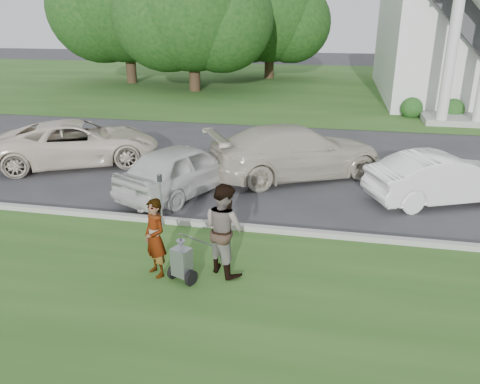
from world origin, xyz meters
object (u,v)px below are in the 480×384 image
(parking_meter_near, at_px, (160,194))
(person_left, at_px, (155,239))
(tree_left, at_px, (192,12))
(car_c, at_px, (296,151))
(tree_back, at_px, (270,18))
(striping_cart, at_px, (182,262))
(car_d, at_px, (443,178))
(person_right, at_px, (224,230))
(tree_far, at_px, (126,4))
(car_a, at_px, (78,143))
(car_b, at_px, (184,168))

(parking_meter_near, bearing_deg, person_left, -71.97)
(tree_left, height_order, car_c, tree_left)
(tree_back, distance_m, striping_cart, 32.40)
(striping_cart, distance_m, person_left, 0.71)
(tree_left, distance_m, car_c, 19.56)
(car_c, height_order, car_d, car_c)
(tree_left, bearing_deg, car_c, -63.33)
(tree_back, bearing_deg, person_right, -83.24)
(tree_far, xyz_separation_m, person_right, (13.73, -26.43, -4.75))
(tree_left, height_order, tree_back, tree_left)
(tree_left, xyz_separation_m, tree_back, (4.00, 8.00, -0.38))
(tree_far, relative_size, parking_meter_near, 8.42)
(person_right, relative_size, car_a, 0.34)
(tree_far, relative_size, car_b, 2.68)
(striping_cart, bearing_deg, car_a, 154.76)
(person_left, bearing_deg, tree_back, 133.05)
(tree_far, distance_m, car_b, 25.51)
(striping_cart, height_order, car_b, car_b)
(tree_left, bearing_deg, tree_far, 153.44)
(tree_back, height_order, person_left, tree_back)
(tree_far, xyz_separation_m, car_b, (11.50, -22.22, -4.95))
(car_d, bearing_deg, car_a, 60.33)
(car_d, bearing_deg, tree_left, 10.97)
(person_left, height_order, car_a, person_left)
(tree_back, height_order, person_right, tree_back)
(tree_left, xyz_separation_m, person_left, (6.42, -23.83, -4.30))
(tree_back, xyz_separation_m, car_a, (-2.98, -25.22, -3.97))
(tree_far, xyz_separation_m, striping_cart, (13.01, -26.97, -5.27))
(tree_far, relative_size, person_left, 7.23)
(car_a, bearing_deg, tree_far, -8.39)
(person_left, bearing_deg, tree_left, 143.78)
(tree_back, bearing_deg, striping_cart, -84.62)
(tree_left, distance_m, car_b, 20.47)
(car_a, relative_size, car_d, 1.30)
(striping_cart, relative_size, car_d, 0.27)
(striping_cart, distance_m, car_c, 7.10)
(tree_left, xyz_separation_m, car_c, (8.57, -17.05, -4.28))
(striping_cart, relative_size, car_b, 0.26)
(tree_left, height_order, striping_cart, tree_left)
(car_d, bearing_deg, person_right, 111.07)
(person_right, xyz_separation_m, car_a, (-6.71, 6.21, -0.18))
(parking_meter_near, relative_size, car_b, 0.32)
(striping_cart, distance_m, person_right, 1.04)
(person_right, bearing_deg, striping_cart, 74.21)
(tree_left, bearing_deg, car_a, -86.62)
(parking_meter_near, bearing_deg, tree_far, 115.42)
(tree_far, bearing_deg, person_right, -62.56)
(tree_left, height_order, car_a, tree_left)
(tree_left, height_order, car_b, tree_left)
(tree_back, relative_size, car_a, 1.76)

